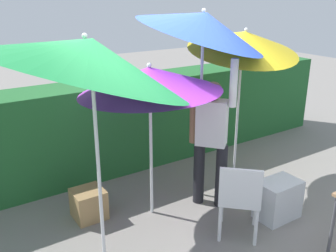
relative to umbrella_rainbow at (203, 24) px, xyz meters
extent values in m
plane|color=gray|center=(-0.56, -0.40, -2.22)|extent=(24.00, 24.00, 0.00)
cube|color=#23602D|center=(-0.56, 1.34, -1.54)|extent=(8.00, 0.70, 1.36)
cylinder|color=silver|center=(-0.02, -0.03, -1.17)|extent=(0.04, 0.04, 2.09)
cone|color=blue|center=(0.00, 0.00, 0.00)|extent=(1.65, 1.59, 0.89)
sphere|color=silver|center=(0.02, 0.03, 0.16)|extent=(0.05, 0.05, 0.05)
cylinder|color=silver|center=(-1.60, -0.47, -1.28)|extent=(0.04, 0.04, 1.88)
cone|color=green|center=(-1.60, -0.41, -0.18)|extent=(1.95, 1.94, 0.94)
sphere|color=silver|center=(-1.60, -0.36, 0.00)|extent=(0.05, 0.05, 0.05)
cylinder|color=silver|center=(0.75, 0.11, -1.30)|extent=(0.04, 0.04, 1.84)
cone|color=yellow|center=(0.77, 0.11, -0.25)|extent=(1.50, 1.50, 0.59)
sphere|color=silver|center=(0.79, 0.10, -0.10)|extent=(0.05, 0.05, 0.05)
cylinder|color=silver|center=(-0.78, -0.07, -1.45)|extent=(0.04, 0.04, 1.54)
cone|color=purple|center=(-0.78, -0.08, -0.54)|extent=(1.61, 1.61, 0.39)
sphere|color=silver|center=(-0.79, -0.08, -0.38)|extent=(0.05, 0.05, 0.05)
cylinder|color=black|center=(0.04, -0.39, -1.81)|extent=(0.14, 0.14, 0.82)
cylinder|color=black|center=(-0.14, -0.18, -1.81)|extent=(0.14, 0.14, 0.82)
cube|color=silver|center=(-0.05, -0.29, -1.12)|extent=(0.40, 0.42, 0.56)
sphere|color=#8C6647|center=(-0.05, -0.29, -0.73)|extent=(0.22, 0.22, 0.22)
cylinder|color=silver|center=(0.10, -0.46, -0.62)|extent=(0.13, 0.13, 0.56)
cylinder|color=#8C6647|center=(-0.20, -0.11, -1.14)|extent=(0.13, 0.13, 0.52)
cylinder|color=silver|center=(0.09, -0.96, -2.00)|extent=(0.04, 0.04, 0.44)
cylinder|color=silver|center=(-0.19, -0.69, -2.00)|extent=(0.04, 0.04, 0.44)
cylinder|color=silver|center=(-0.18, -1.23, -2.00)|extent=(0.04, 0.04, 0.44)
cylinder|color=silver|center=(-0.45, -0.97, -2.00)|extent=(0.04, 0.04, 0.44)
cube|color=silver|center=(-0.18, -0.96, -1.75)|extent=(0.62, 0.62, 0.05)
cube|color=silver|center=(-0.32, -1.10, -1.53)|extent=(0.34, 0.34, 0.40)
cube|color=silver|center=(0.43, -0.99, -1.98)|extent=(0.50, 0.35, 0.48)
cube|color=#9E7A4C|center=(-1.47, 0.25, -2.04)|extent=(0.36, 0.36, 0.36)
cylinder|color=#4C4C51|center=(0.29, -1.79, -1.86)|extent=(0.04, 0.04, 0.72)
camera|label=1|loc=(-2.83, -3.57, 0.36)|focal=40.37mm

